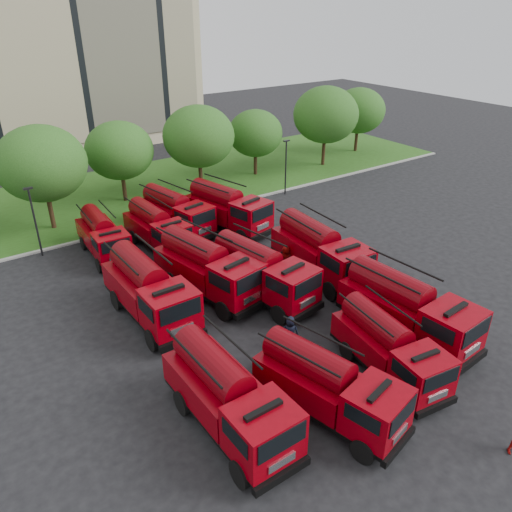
{
  "coord_description": "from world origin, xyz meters",
  "views": [
    {
      "loc": [
        -15.66,
        -17.56,
        16.32
      ],
      "look_at": [
        0.47,
        5.49,
        1.8
      ],
      "focal_mm": 35.0,
      "sensor_mm": 36.0,
      "label": 1
    }
  ],
  "objects_px": {
    "fire_truck_3": "(407,309)",
    "firefighter_0": "(443,354)",
    "fire_truck_1": "(328,386)",
    "fire_truck_4": "(149,290)",
    "fire_truck_11": "(227,208)",
    "firefighter_2": "(420,331)",
    "firefighter_3": "(461,336)",
    "fire_truck_7": "(320,251)",
    "fire_truck_2": "(389,347)",
    "fire_truck_8": "(103,236)",
    "fire_truck_5": "(208,268)",
    "fire_truck_6": "(261,272)",
    "firefighter_5": "(285,271)",
    "fire_truck_9": "(157,228)",
    "fire_truck_0": "(228,396)",
    "firefighter_4": "(290,346)",
    "fire_truck_10": "(175,212)"
  },
  "relations": [
    {
      "from": "fire_truck_10",
      "to": "firefighter_3",
      "type": "bearing_deg",
      "value": -83.71
    },
    {
      "from": "fire_truck_6",
      "to": "fire_truck_10",
      "type": "height_order",
      "value": "fire_truck_6"
    },
    {
      "from": "firefighter_2",
      "to": "firefighter_0",
      "type": "bearing_deg",
      "value": 176.63
    },
    {
      "from": "fire_truck_4",
      "to": "firefighter_0",
      "type": "xyz_separation_m",
      "value": [
        10.89,
        -11.76,
        -1.79
      ]
    },
    {
      "from": "fire_truck_1",
      "to": "fire_truck_10",
      "type": "relative_size",
      "value": 0.99
    },
    {
      "from": "firefighter_2",
      "to": "firefighter_3",
      "type": "distance_m",
      "value": 2.17
    },
    {
      "from": "fire_truck_9",
      "to": "firefighter_2",
      "type": "relative_size",
      "value": 3.54
    },
    {
      "from": "fire_truck_3",
      "to": "firefighter_2",
      "type": "bearing_deg",
      "value": -16.63
    },
    {
      "from": "fire_truck_3",
      "to": "firefighter_3",
      "type": "distance_m",
      "value": 3.66
    },
    {
      "from": "fire_truck_5",
      "to": "fire_truck_9",
      "type": "bearing_deg",
      "value": 77.83
    },
    {
      "from": "fire_truck_8",
      "to": "fire_truck_1",
      "type": "bearing_deg",
      "value": -79.98
    },
    {
      "from": "fire_truck_6",
      "to": "firefighter_3",
      "type": "xyz_separation_m",
      "value": [
        6.57,
        -9.55,
        -1.73
      ]
    },
    {
      "from": "fire_truck_4",
      "to": "fire_truck_11",
      "type": "height_order",
      "value": "fire_truck_4"
    },
    {
      "from": "fire_truck_2",
      "to": "fire_truck_6",
      "type": "bearing_deg",
      "value": 103.77
    },
    {
      "from": "fire_truck_7",
      "to": "fire_truck_11",
      "type": "xyz_separation_m",
      "value": [
        -0.97,
        9.79,
        -0.05
      ]
    },
    {
      "from": "fire_truck_5",
      "to": "firefighter_4",
      "type": "xyz_separation_m",
      "value": [
        0.79,
        -7.11,
        -1.79
      ]
    },
    {
      "from": "fire_truck_0",
      "to": "fire_truck_4",
      "type": "relative_size",
      "value": 0.95
    },
    {
      "from": "firefighter_5",
      "to": "fire_truck_10",
      "type": "bearing_deg",
      "value": -44.81
    },
    {
      "from": "fire_truck_0",
      "to": "fire_truck_8",
      "type": "height_order",
      "value": "fire_truck_0"
    },
    {
      "from": "fire_truck_6",
      "to": "firefighter_2",
      "type": "relative_size",
      "value": 4.04
    },
    {
      "from": "fire_truck_11",
      "to": "firefighter_4",
      "type": "height_order",
      "value": "fire_truck_11"
    },
    {
      "from": "fire_truck_4",
      "to": "firefighter_4",
      "type": "height_order",
      "value": "fire_truck_4"
    },
    {
      "from": "fire_truck_3",
      "to": "fire_truck_0",
      "type": "bearing_deg",
      "value": 176.5
    },
    {
      "from": "fire_truck_2",
      "to": "fire_truck_8",
      "type": "xyz_separation_m",
      "value": [
        -6.78,
        20.25,
        -0.03
      ]
    },
    {
      "from": "fire_truck_1",
      "to": "fire_truck_7",
      "type": "distance_m",
      "value": 12.58
    },
    {
      "from": "firefighter_3",
      "to": "firefighter_4",
      "type": "relative_size",
      "value": 0.91
    },
    {
      "from": "fire_truck_8",
      "to": "fire_truck_11",
      "type": "relative_size",
      "value": 0.82
    },
    {
      "from": "fire_truck_3",
      "to": "fire_truck_11",
      "type": "height_order",
      "value": "fire_truck_3"
    },
    {
      "from": "fire_truck_8",
      "to": "fire_truck_10",
      "type": "distance_m",
      "value": 6.09
    },
    {
      "from": "fire_truck_0",
      "to": "fire_truck_3",
      "type": "distance_m",
      "value": 11.19
    },
    {
      "from": "fire_truck_11",
      "to": "fire_truck_5",
      "type": "bearing_deg",
      "value": -141.84
    },
    {
      "from": "fire_truck_1",
      "to": "fire_truck_7",
      "type": "relative_size",
      "value": 0.92
    },
    {
      "from": "fire_truck_10",
      "to": "firefighter_0",
      "type": "height_order",
      "value": "fire_truck_10"
    },
    {
      "from": "fire_truck_11",
      "to": "firefighter_2",
      "type": "distance_m",
      "value": 17.97
    },
    {
      "from": "fire_truck_1",
      "to": "firefighter_2",
      "type": "bearing_deg",
      "value": -2.08
    },
    {
      "from": "firefighter_5",
      "to": "fire_truck_1",
      "type": "bearing_deg",
      "value": 88.09
    },
    {
      "from": "fire_truck_3",
      "to": "fire_truck_5",
      "type": "xyz_separation_m",
      "value": [
        -6.39,
        9.92,
        0.01
      ]
    },
    {
      "from": "fire_truck_4",
      "to": "fire_truck_5",
      "type": "bearing_deg",
      "value": 4.4
    },
    {
      "from": "fire_truck_5",
      "to": "firefighter_0",
      "type": "distance_m",
      "value": 14.07
    },
    {
      "from": "fire_truck_1",
      "to": "fire_truck_4",
      "type": "height_order",
      "value": "fire_truck_4"
    },
    {
      "from": "fire_truck_4",
      "to": "fire_truck_11",
      "type": "xyz_separation_m",
      "value": [
        10.19,
        8.02,
        -0.04
      ]
    },
    {
      "from": "firefighter_5",
      "to": "fire_truck_6",
      "type": "bearing_deg",
      "value": 56.63
    },
    {
      "from": "firefighter_5",
      "to": "fire_truck_7",
      "type": "bearing_deg",
      "value": 159.46
    },
    {
      "from": "fire_truck_10",
      "to": "fire_truck_5",
      "type": "bearing_deg",
      "value": -115.84
    },
    {
      "from": "fire_truck_11",
      "to": "fire_truck_8",
      "type": "bearing_deg",
      "value": 160.12
    },
    {
      "from": "fire_truck_10",
      "to": "firefighter_3",
      "type": "xyz_separation_m",
      "value": [
        6.37,
        -21.27,
        -1.63
      ]
    },
    {
      "from": "firefighter_3",
      "to": "fire_truck_7",
      "type": "bearing_deg",
      "value": -87.75
    },
    {
      "from": "fire_truck_9",
      "to": "fire_truck_3",
      "type": "bearing_deg",
      "value": -73.95
    },
    {
      "from": "fire_truck_5",
      "to": "firefighter_2",
      "type": "relative_size",
      "value": 4.2
    },
    {
      "from": "fire_truck_3",
      "to": "firefighter_0",
      "type": "bearing_deg",
      "value": -80.74
    }
  ]
}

